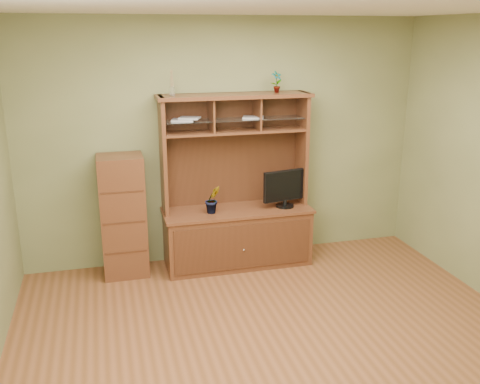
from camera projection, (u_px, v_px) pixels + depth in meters
name	position (u px, v px, depth m)	size (l,w,h in m)	color
room	(284.00, 191.00, 4.11)	(4.54, 4.04, 2.74)	brown
media_hutch	(237.00, 219.00, 5.97)	(1.66, 0.61, 1.90)	#4D2516
monitor	(285.00, 188.00, 5.92)	(0.52, 0.20, 0.42)	black
orchid_plant	(213.00, 199.00, 5.74)	(0.17, 0.13, 0.30)	#31501B
top_plant	(277.00, 82.00, 5.72)	(0.12, 0.08, 0.23)	#3D6D26
reed_diffuser	(172.00, 86.00, 5.45)	(0.05, 0.05, 0.26)	silver
magazines	(208.00, 119.00, 5.64)	(1.03, 0.24, 0.04)	#BCBCC1
side_cabinet	(123.00, 216.00, 5.66)	(0.47, 0.43, 1.31)	#4D2516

